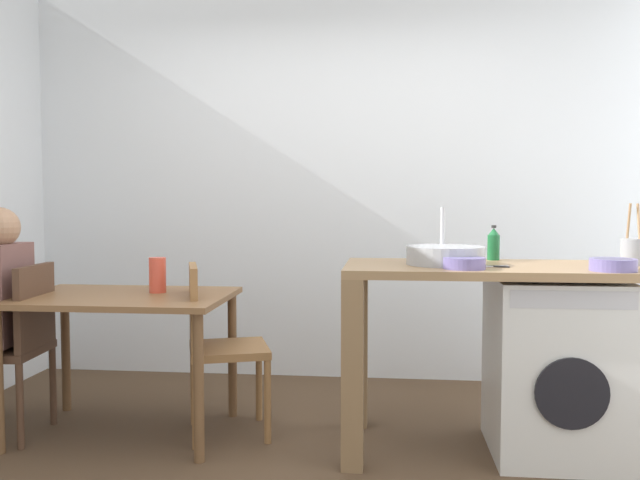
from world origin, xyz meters
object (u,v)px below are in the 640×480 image
object	(u,v)px
bottle_tall_green	(494,244)
mixing_bowl	(464,262)
dining_table	(124,313)
colander	(613,264)
chair_person_seat	(16,340)
chair_opposite	(214,339)
vase	(158,275)
utensil_crock	(633,251)
washing_machine	(554,366)

from	to	relation	value
bottle_tall_green	mixing_bowl	xyz separation A→B (m)	(-0.21, -0.48, -0.05)
dining_table	colander	world-z (taller)	colander
dining_table	chair_person_seat	world-z (taller)	chair_person_seat
bottle_tall_green	mixing_bowl	bearing A→B (deg)	-113.37
chair_opposite	vase	size ratio (longest dim) A/B	4.76
utensil_crock	mixing_bowl	bearing A→B (deg)	-163.15
vase	chair_opposite	bearing A→B (deg)	-12.58
dining_table	colander	distance (m)	2.41
mixing_bowl	colander	distance (m)	0.65
bottle_tall_green	utensil_crock	size ratio (longest dim) A/B	0.61
chair_person_seat	bottle_tall_green	bearing A→B (deg)	-86.32
dining_table	colander	xyz separation A→B (m)	(2.37, -0.27, 0.31)
dining_table	bottle_tall_green	size ratio (longest dim) A/B	5.98
chair_person_seat	vase	size ratio (longest dim) A/B	4.76
dining_table	vase	bearing A→B (deg)	33.69
chair_person_seat	chair_opposite	xyz separation A→B (m)	(1.03, 0.12, 0.00)
utensil_crock	bottle_tall_green	bearing A→B (deg)	159.73
bottle_tall_green	vase	size ratio (longest dim) A/B	0.97
utensil_crock	vase	size ratio (longest dim) A/B	1.58
chair_opposite	mixing_bowl	xyz separation A→B (m)	(1.25, -0.27, 0.44)
dining_table	chair_person_seat	bearing A→B (deg)	-170.12
chair_opposite	mixing_bowl	size ratio (longest dim) A/B	4.71
washing_machine	colander	world-z (taller)	colander
dining_table	washing_machine	bearing A→B (deg)	-1.31
washing_machine	mixing_bowl	bearing A→B (deg)	-156.66
bottle_tall_green	washing_machine	bearing A→B (deg)	-48.17
chair_opposite	bottle_tall_green	world-z (taller)	bottle_tall_green
utensil_crock	vase	distance (m)	2.41
colander	utensil_crock	bearing A→B (deg)	56.30
utensil_crock	vase	world-z (taller)	utensil_crock
chair_person_seat	utensil_crock	world-z (taller)	utensil_crock
washing_machine	utensil_crock	world-z (taller)	utensil_crock
washing_machine	utensil_crock	xyz separation A→B (m)	(0.37, 0.05, 0.56)
chair_person_seat	chair_opposite	size ratio (longest dim) A/B	1.00
mixing_bowl	vase	world-z (taller)	mixing_bowl
dining_table	chair_opposite	xyz separation A→B (m)	(0.48, 0.03, -0.14)
colander	mixing_bowl	bearing A→B (deg)	178.23
vase	bottle_tall_green	bearing A→B (deg)	4.19
utensil_crock	washing_machine	bearing A→B (deg)	-171.90
washing_machine	mixing_bowl	world-z (taller)	mixing_bowl
vase	chair_person_seat	bearing A→B (deg)	-164.34
vase	washing_machine	bearing A→B (deg)	-4.21
bottle_tall_green	vase	distance (m)	1.80
utensil_crock	colander	xyz separation A→B (m)	(-0.18, -0.27, -0.04)
washing_machine	bottle_tall_green	size ratio (longest dim) A/B	4.68
chair_opposite	bottle_tall_green	bearing A→B (deg)	79.61
mixing_bowl	vase	bearing A→B (deg)	167.57
bottle_tall_green	colander	distance (m)	0.67
chair_opposite	washing_machine	world-z (taller)	chair_opposite
washing_machine	colander	xyz separation A→B (m)	(0.19, -0.22, 0.52)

